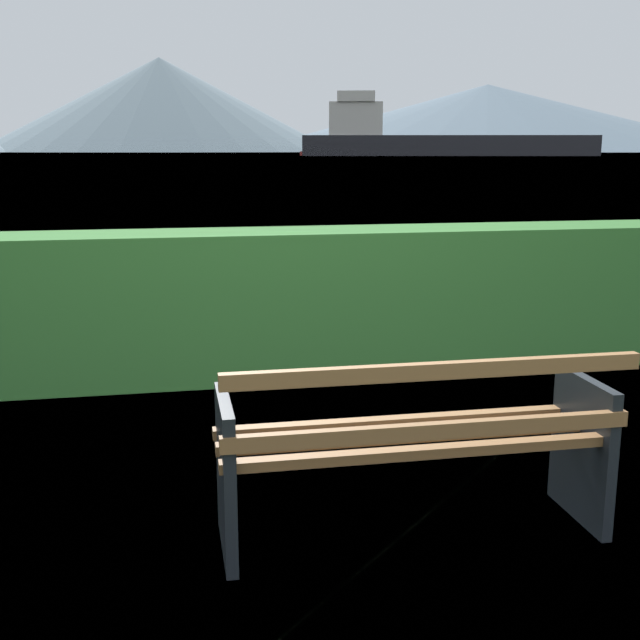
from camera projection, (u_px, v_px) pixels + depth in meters
ground_plane at (409, 530)px, 3.57m from camera, size 1400.00×1400.00×0.00m
water_surface at (164, 154)px, 297.85m from camera, size 620.00×620.00×0.00m
park_bench at (415, 446)px, 3.42m from camera, size 1.72×0.58×0.87m
hedge_row at (305, 302)px, 6.00m from camera, size 7.07×0.67×1.09m
cargo_ship_large at (426, 138)px, 208.51m from camera, size 77.46×27.33×16.38m
fishing_boat_near at (351, 153)px, 260.65m from camera, size 3.79×8.88×1.36m
sailboat_mid at (306, 152)px, 220.53m from camera, size 4.30×6.48×2.37m
distant_hills at (231, 110)px, 553.60m from camera, size 799.17×390.41×64.28m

